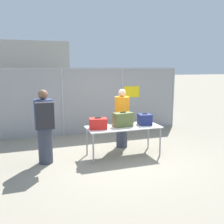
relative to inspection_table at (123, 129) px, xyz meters
The scene contains 10 objects.
ground_plane 0.73m from the inspection_table, 151.76° to the right, with size 120.00×120.00×0.00m, color gray.
fence_section 2.52m from the inspection_table, 93.24° to the left, with size 6.38×0.07×2.24m.
inspection_table is the anchor object (origin of this frame).
suitcase_red 0.71m from the inspection_table, behind, with size 0.46×0.34×0.29m.
suitcase_olive 0.24m from the inspection_table, 129.11° to the left, with size 0.52×0.30×0.38m.
suitcase_navy 0.64m from the inspection_table, ahead, with size 0.37×0.38×0.30m.
traveler_hooded 1.96m from the inspection_table, behind, with size 0.44×0.68×1.76m.
security_worker_near 0.72m from the inspection_table, 72.23° to the left, with size 0.41×0.41×1.67m.
utility_trailer 5.44m from the inspection_table, 62.04° to the left, with size 3.60×2.24×0.62m.
distant_hangar 36.28m from the inspection_table, 94.95° to the left, with size 13.34×12.70×5.75m.
Camera 1 is at (-2.12, -5.70, 2.26)m, focal length 40.00 mm.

